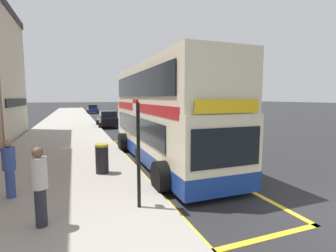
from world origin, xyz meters
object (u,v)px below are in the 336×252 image
at_px(parked_car_navy_far, 93,109).
at_px(pedestrian_further_back, 40,183).
at_px(parked_car_black_ahead, 108,119).
at_px(pedestrian_waiting_near_sign, 9,166).
at_px(bus_stop_sign, 138,145).
at_px(parked_car_silver_behind, 128,107).
at_px(double_decker_bus, 164,117).
at_px(litter_bin, 102,159).

height_order(parked_car_navy_far, pedestrian_further_back, pedestrian_further_back).
xyz_separation_m(parked_car_black_ahead, pedestrian_waiting_near_sign, (-4.91, -17.43, 0.24)).
distance_m(bus_stop_sign, parked_car_silver_behind, 50.61).
bearing_deg(bus_stop_sign, parked_car_silver_behind, 78.78).
bearing_deg(double_decker_bus, bus_stop_sign, -117.09).
relative_size(pedestrian_waiting_near_sign, pedestrian_further_back, 0.93).
distance_m(double_decker_bus, parked_car_silver_behind, 45.66).
bearing_deg(pedestrian_waiting_near_sign, parked_car_black_ahead, 74.26).
distance_m(bus_stop_sign, pedestrian_waiting_near_sign, 3.78).
bearing_deg(pedestrian_waiting_near_sign, bus_stop_sign, -29.20).
xyz_separation_m(double_decker_bus, parked_car_black_ahead, (-0.69, 14.62, -1.26)).
bearing_deg(parked_car_navy_far, bus_stop_sign, -93.13).
bearing_deg(parked_car_black_ahead, bus_stop_sign, 82.42).
height_order(bus_stop_sign, parked_car_black_ahead, bus_stop_sign).
relative_size(pedestrian_waiting_near_sign, litter_bin, 1.51).
xyz_separation_m(double_decker_bus, litter_bin, (-2.94, -1.36, -1.37)).
distance_m(pedestrian_further_back, litter_bin, 3.91).
xyz_separation_m(bus_stop_sign, parked_car_navy_far, (1.80, 42.65, -0.96)).
bearing_deg(parked_car_navy_far, parked_car_black_ahead, -91.02).
height_order(parked_car_black_ahead, parked_car_navy_far, same).
bearing_deg(litter_bin, parked_car_black_ahead, 81.99).
height_order(double_decker_bus, pedestrian_further_back, double_decker_bus).
relative_size(bus_stop_sign, parked_car_navy_far, 0.66).
height_order(double_decker_bus, parked_car_navy_far, double_decker_bus).
xyz_separation_m(parked_car_silver_behind, parked_car_navy_far, (-8.05, -6.99, 0.00)).
xyz_separation_m(double_decker_bus, parked_car_navy_far, (-0.56, 38.03, -1.26)).
relative_size(parked_car_silver_behind, litter_bin, 3.84).
height_order(parked_car_silver_behind, pedestrian_waiting_near_sign, pedestrian_waiting_near_sign).
bearing_deg(parked_car_navy_far, double_decker_bus, -89.87).
xyz_separation_m(bus_stop_sign, parked_car_black_ahead, (1.67, 19.24, -0.96)).
bearing_deg(pedestrian_further_back, parked_car_black_ahead, 78.65).
xyz_separation_m(bus_stop_sign, litter_bin, (-0.58, 3.25, -1.07)).
bearing_deg(parked_car_black_ahead, litter_bin, 79.38).
distance_m(parked_car_navy_far, pedestrian_waiting_near_sign, 41.15).
xyz_separation_m(double_decker_bus, parked_car_silver_behind, (7.49, 45.02, -1.26)).
bearing_deg(pedestrian_further_back, litter_bin, 64.68).
bearing_deg(litter_bin, parked_car_navy_far, 86.55).
xyz_separation_m(bus_stop_sign, pedestrian_further_back, (-2.24, -0.26, -0.65)).
relative_size(bus_stop_sign, parked_car_silver_behind, 0.66).
xyz_separation_m(pedestrian_further_back, litter_bin, (1.66, 3.52, -0.42)).
distance_m(bus_stop_sign, pedestrian_further_back, 2.35).
relative_size(bus_stop_sign, pedestrian_waiting_near_sign, 1.67).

